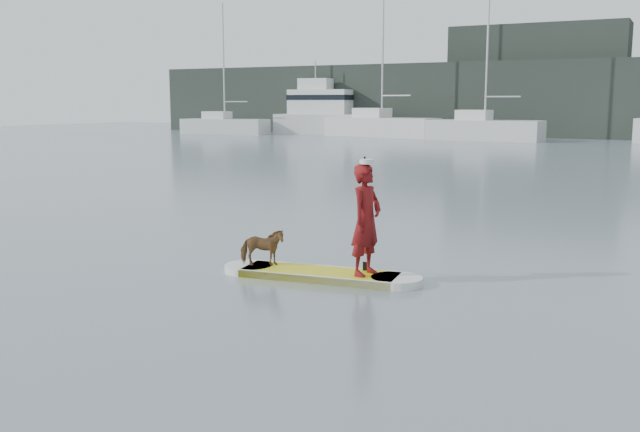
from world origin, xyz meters
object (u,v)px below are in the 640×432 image
at_px(paddler, 366,220).
at_px(sailboat_c, 484,128).
at_px(paddleboard, 320,274).
at_px(motor_yacht_b, 326,114).
at_px(dog, 262,247).
at_px(sailboat_a, 224,125).
at_px(sailboat_b, 381,125).

distance_m(paddler, sailboat_c, 42.92).
distance_m(paddleboard, sailboat_c, 42.87).
bearing_deg(paddleboard, paddler, -0.00).
bearing_deg(sailboat_c, motor_yacht_b, 167.78).
distance_m(dog, sailboat_a, 52.02).
xyz_separation_m(paddleboard, sailboat_a, (-31.33, 42.13, 0.72)).
relative_size(paddleboard, sailboat_b, 0.23).
relative_size(sailboat_a, sailboat_b, 0.80).
bearing_deg(sailboat_b, paddler, -57.76).
distance_m(sailboat_a, sailboat_c, 22.95).
bearing_deg(sailboat_c, dog, -76.93).
distance_m(sailboat_a, motor_yacht_b, 9.00).
xyz_separation_m(sailboat_b, sailboat_c, (8.90, -1.95, -0.10)).
xyz_separation_m(dog, motor_yacht_b, (-22.34, 46.28, 1.36)).
bearing_deg(sailboat_a, sailboat_c, -6.51).
distance_m(sailboat_b, motor_yacht_b, 6.48).
bearing_deg(paddler, sailboat_a, 46.23).
bearing_deg(paddleboard, dog, -180.00).
height_order(paddler, motor_yacht_b, motor_yacht_b).
xyz_separation_m(sailboat_b, motor_yacht_b, (-6.06, 2.15, 0.81)).
bearing_deg(sailboat_c, paddler, -74.58).
bearing_deg(paddleboard, sailboat_b, 103.84).
bearing_deg(dog, paddler, -108.68).
relative_size(paddleboard, sailboat_a, 0.29).
height_order(paddler, dog, paddler).
relative_size(paddler, dog, 2.37).
bearing_deg(motor_yacht_b, sailboat_c, -21.59).
distance_m(paddler, motor_yacht_b, 51.97).
xyz_separation_m(paddler, dog, (-1.75, -0.23, -0.55)).
xyz_separation_m(paddleboard, dog, (-1.00, -0.13, 0.37)).
height_order(paddler, sailboat_b, sailboat_b).
bearing_deg(sailboat_c, sailboat_a, -177.09).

